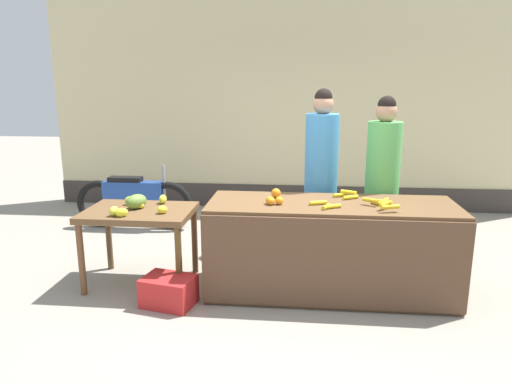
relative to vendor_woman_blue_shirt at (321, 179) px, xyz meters
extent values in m
plane|color=gray|center=(-0.39, -0.64, -0.94)|extent=(24.00, 24.00, 0.00)
cube|color=beige|center=(-0.39, 2.45, 0.69)|extent=(7.40, 0.20, 3.27)
cube|color=#3F3833|center=(-0.39, 2.34, -0.76)|extent=(7.40, 0.04, 0.36)
cube|color=brown|center=(0.08, -0.64, -0.51)|extent=(2.25, 0.78, 0.86)
cube|color=brown|center=(0.08, -1.05, -0.51)|extent=(2.25, 0.03, 0.80)
cube|color=brown|center=(-1.74, -0.64, -0.23)|extent=(1.01, 0.72, 0.06)
cylinder|color=brown|center=(-2.19, -0.95, -0.60)|extent=(0.06, 0.06, 0.69)
cylinder|color=brown|center=(-1.28, -0.95, -0.60)|extent=(0.06, 0.06, 0.69)
cylinder|color=brown|center=(-2.19, -0.33, -0.60)|extent=(0.06, 0.06, 0.69)
cylinder|color=brown|center=(-1.28, -0.33, -0.60)|extent=(0.06, 0.06, 0.69)
cylinder|color=yellow|center=(0.26, -0.48, -0.07)|extent=(0.15, 0.11, 0.04)
cylinder|color=gold|center=(0.17, -0.40, -0.07)|extent=(0.13, 0.09, 0.04)
cylinder|color=gold|center=(0.55, -0.59, -0.07)|extent=(0.11, 0.15, 0.04)
cylinder|color=yellow|center=(0.08, -0.83, -0.07)|extent=(0.14, 0.10, 0.04)
cylinder|color=yellow|center=(-0.05, -0.72, -0.07)|extent=(0.16, 0.09, 0.04)
cylinder|color=gold|center=(0.55, -0.63, -0.07)|extent=(0.14, 0.09, 0.04)
cylinder|color=gold|center=(0.48, -0.68, -0.07)|extent=(0.12, 0.13, 0.04)
cylinder|color=yellow|center=(0.02, -0.85, -0.07)|extent=(0.09, 0.13, 0.04)
cylinder|color=gold|center=(0.55, -0.91, -0.04)|extent=(0.16, 0.08, 0.04)
cylinder|color=yellow|center=(0.51, -0.83, -0.04)|extent=(0.10, 0.12, 0.04)
cylinder|color=gold|center=(0.41, -0.70, -0.04)|extent=(0.14, 0.10, 0.04)
cylinder|color=yellow|center=(0.25, -0.40, -0.04)|extent=(0.15, 0.10, 0.04)
sphere|color=orange|center=(-0.47, -0.77, -0.05)|extent=(0.07, 0.07, 0.07)
sphere|color=orange|center=(-0.47, -0.76, -0.05)|extent=(0.07, 0.07, 0.07)
sphere|color=orange|center=(-0.44, -0.49, -0.04)|extent=(0.09, 0.09, 0.09)
sphere|color=orange|center=(-0.39, -0.75, -0.05)|extent=(0.07, 0.07, 0.07)
sphere|color=orange|center=(-0.48, -0.73, -0.05)|extent=(0.07, 0.07, 0.07)
ellipsoid|color=yellow|center=(-1.88, -0.87, -0.15)|extent=(0.11, 0.12, 0.09)
ellipsoid|color=#D4DD45|center=(-1.80, -0.41, -0.16)|extent=(0.10, 0.11, 0.07)
ellipsoid|color=gold|center=(-1.88, -0.47, -0.15)|extent=(0.13, 0.12, 0.09)
ellipsoid|color=yellow|center=(-1.47, -0.75, -0.16)|extent=(0.12, 0.12, 0.07)
ellipsoid|color=yellow|center=(-1.74, -0.59, -0.16)|extent=(0.13, 0.14, 0.08)
ellipsoid|color=#D2DA37|center=(-1.57, -0.39, -0.15)|extent=(0.08, 0.12, 0.09)
ellipsoid|color=yellow|center=(-1.80, -0.89, -0.16)|extent=(0.13, 0.12, 0.08)
ellipsoid|color=olive|center=(-1.77, -0.61, -0.13)|extent=(0.24, 0.26, 0.14)
cylinder|color=#33333D|center=(0.00, 0.00, -0.58)|extent=(0.29, 0.29, 0.73)
cylinder|color=#3F8CCC|center=(0.00, 0.00, 0.23)|extent=(0.34, 0.34, 0.89)
sphere|color=tan|center=(0.00, 0.00, 0.77)|extent=(0.21, 0.21, 0.21)
sphere|color=black|center=(0.00, 0.00, 0.84)|extent=(0.18, 0.18, 0.18)
cylinder|color=#33333D|center=(0.62, -0.04, -0.60)|extent=(0.29, 0.29, 0.70)
cylinder|color=#59B259|center=(0.62, -0.04, 0.18)|extent=(0.34, 0.34, 0.85)
sphere|color=tan|center=(0.62, -0.04, 0.70)|extent=(0.21, 0.21, 0.21)
sphere|color=black|center=(0.62, -0.04, 0.77)|extent=(0.18, 0.18, 0.18)
torus|color=black|center=(-1.96, 1.07, -0.62)|extent=(0.65, 0.09, 0.65)
torus|color=black|center=(-2.91, 1.07, -0.62)|extent=(0.65, 0.09, 0.65)
cube|color=navy|center=(-2.43, 1.07, -0.44)|extent=(0.80, 0.18, 0.28)
cube|color=black|center=(-2.53, 1.07, -0.28)|extent=(0.44, 0.16, 0.08)
cylinder|color=gray|center=(-2.01, 1.07, -0.27)|extent=(0.04, 0.04, 0.40)
cube|color=red|center=(-1.35, -1.07, -0.81)|extent=(0.50, 0.41, 0.26)
ellipsoid|color=maroon|center=(-0.98, 0.18, -0.65)|extent=(0.40, 0.34, 0.60)
camera|label=1|loc=(-0.20, -4.76, 0.98)|focal=32.58mm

